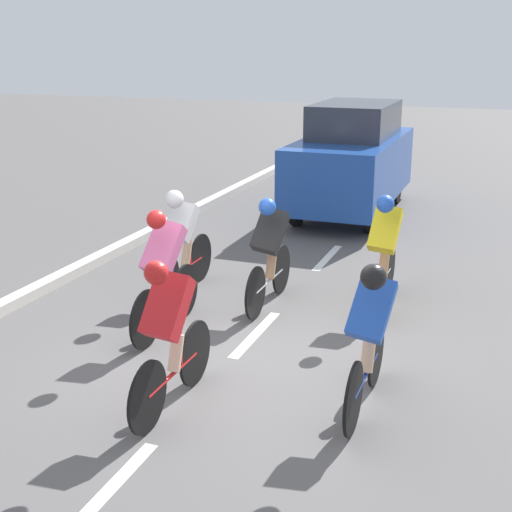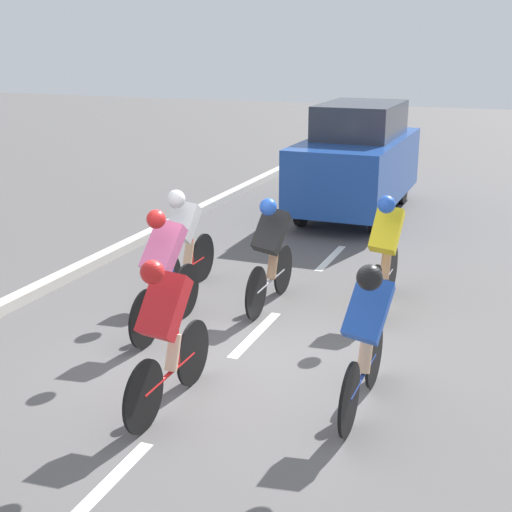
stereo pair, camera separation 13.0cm
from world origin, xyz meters
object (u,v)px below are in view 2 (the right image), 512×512
Objects in this scene: cyclist_blue at (366,333)px; support_car at (357,160)px; cyclist_yellow at (385,250)px; cyclist_black at (271,249)px; cyclist_red at (166,330)px; cyclist_pink at (164,268)px; cyclist_white at (184,238)px.

support_car is (1.94, -7.53, 0.27)m from cyclist_blue.
cyclist_yellow is 5.16m from support_car.
cyclist_red is at bearing 90.71° from cyclist_black.
cyclist_pink is 0.95× the size of cyclist_yellow.
cyclist_red is at bearing 91.82° from support_car.
cyclist_black reaches higher than cyclist_white.
cyclist_pink is at bearing 107.80° from cyclist_white.
cyclist_pink reaches higher than cyclist_red.
cyclist_pink is 1.02× the size of cyclist_red.
cyclist_red is at bearing 114.13° from cyclist_white.
support_car is at bearing -88.18° from cyclist_red.
cyclist_red is 8.14m from support_car.
cyclist_red is 2.78m from cyclist_black.
cyclist_red is 3.11m from cyclist_white.
cyclist_red is 3.48m from cyclist_yellow.
cyclist_black is at bearing -123.83° from cyclist_pink.
cyclist_black is (0.03, -2.78, -0.02)m from cyclist_red.
cyclist_blue is at bearing 98.05° from cyclist_yellow.
cyclist_pink reaches higher than cyclist_black.
cyclist_white is at bearing -37.20° from cyclist_blue.
cyclist_red reaches higher than cyclist_blue.
cyclist_blue is (-1.68, -0.60, -0.00)m from cyclist_red.
cyclist_pink is 2.71m from cyclist_blue.
cyclist_black is 1.41m from cyclist_yellow.
support_car is (-0.60, -6.58, 0.26)m from cyclist_pink.
cyclist_yellow is at bearing 107.72° from support_car.
cyclist_red is 0.98× the size of cyclist_black.
cyclist_black is at bearing -51.89° from cyclist_blue.
cyclist_black is 1.00× the size of cyclist_blue.
support_car is (0.26, -8.13, 0.26)m from cyclist_red.
support_car is at bearing -87.61° from cyclist_black.
cyclist_red is at bearing 118.93° from cyclist_pink.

